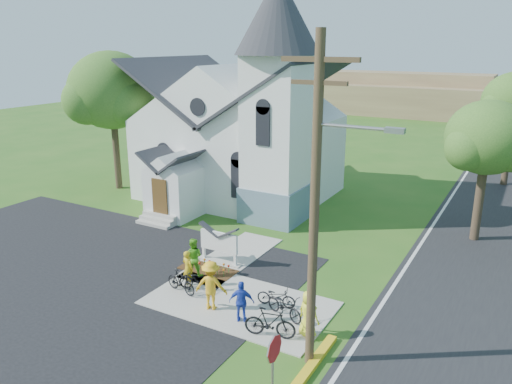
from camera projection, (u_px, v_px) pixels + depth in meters
The scene contains 22 objects.
ground at pixel (200, 300), 19.44m from camera, with size 120.00×120.00×0.00m, color #2B5C1A.
parking_lot at pixel (37, 279), 21.08m from camera, with size 20.00×16.00×0.02m, color black.
road at pixel (510, 226), 27.21m from camera, with size 8.00×90.00×0.02m, color black.
sidewalk at pixel (239, 303), 19.14m from camera, with size 7.00×4.00×0.05m, color #A29C93.
church at pixel (243, 116), 30.92m from camera, with size 12.35×12.00×13.00m.
church_sign at pixel (219, 242), 22.38m from camera, with size 2.20×0.40×1.70m.
flower_bed at pixel (208, 270), 21.91m from camera, with size 2.60×1.10×0.07m, color #36210E.
utility_pole at pixel (317, 198), 14.10m from camera, with size 3.45×0.28×10.00m.
stop_sign at pixel (274, 359), 12.86m from camera, with size 0.11×0.76×2.48m.
tree_lot_corner at pixel (111, 91), 32.48m from camera, with size 5.60×5.60×9.15m.
tree_road_near at pixel (487, 138), 23.92m from camera, with size 4.00×4.00×7.05m.
distant_hills at pixel (477, 103), 64.15m from camera, with size 61.00×10.00×5.60m.
cyclist_0 at pixel (188, 268), 20.27m from camera, with size 0.56×0.37×1.53m, color gold.
bike_0 at pixel (199, 279), 20.02m from camera, with size 0.59×1.68×0.88m, color black.
cyclist_1 at pixel (193, 257), 21.09m from camera, with size 0.83×0.64×1.70m, color #60BE23.
bike_1 at pixel (181, 282), 19.78m from camera, with size 0.44×1.57×0.94m, color black.
cyclist_2 at pixel (242, 302), 17.65m from camera, with size 0.91×0.38×1.54m, color #253FBB.
bike_2 at pixel (276, 296), 18.78m from camera, with size 0.53×1.51×0.79m, color black.
cyclist_3 at pixel (211, 285), 18.46m from camera, with size 1.23×0.70×1.90m, color gold.
bike_3 at pixel (270, 323), 16.76m from camera, with size 0.50×1.78×1.07m, color black.
cyclist_4 at pixel (308, 314), 16.75m from camera, with size 0.81×0.53×1.66m, color yellow.
bike_4 at pixel (285, 306), 17.99m from camera, with size 0.60×1.72×0.91m, color black.
Camera 1 is at (10.50, -14.05, 9.63)m, focal length 35.00 mm.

